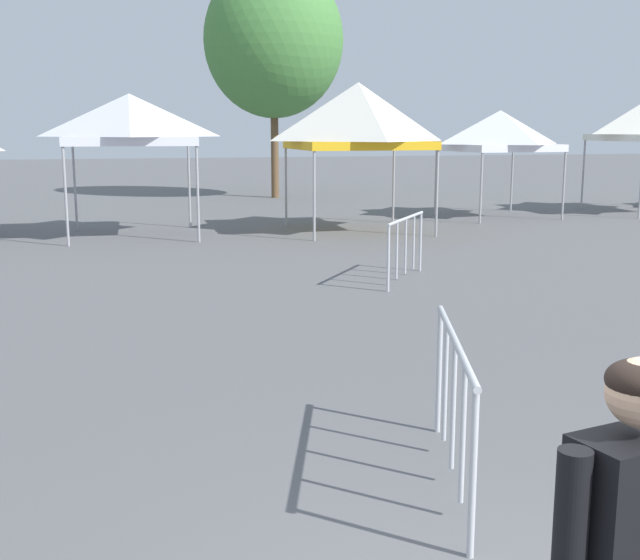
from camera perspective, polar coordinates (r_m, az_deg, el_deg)
The scene contains 6 objects.
canopy_tent_left_of_center at distance 19.32m, azimuth -13.48°, elevation 11.12°, with size 3.09×3.09×3.32m.
canopy_tent_far_left at distance 19.81m, azimuth 2.75°, elevation 11.67°, with size 3.17×3.17×3.62m.
canopy_tent_behind_center at distance 23.61m, azimuth 12.76°, elevation 10.39°, with size 2.92×2.92×3.04m.
tree_behind_tents_right at distance 29.96m, azimuth -3.35°, elevation 16.78°, with size 5.03×5.03×8.44m.
crowd_barrier_mid_lot at distance 5.68m, azimuth 9.59°, elevation -7.28°, with size 0.71×2.01×1.08m.
crowd_barrier_near_person at distance 13.30m, azimuth 6.17°, elevation 3.15°, with size 1.31×1.71×1.08m.
Camera 1 is at (-1.74, -2.55, 2.49)m, focal length 44.63 mm.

